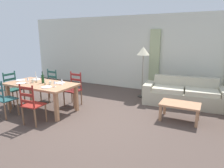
{
  "coord_description": "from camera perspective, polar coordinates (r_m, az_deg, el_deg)",
  "views": [
    {
      "loc": [
        2.57,
        -3.7,
        1.97
      ],
      "look_at": [
        0.31,
        0.74,
        0.75
      ],
      "focal_mm": 31.59,
      "sensor_mm": 36.0,
      "label": 1
    }
  ],
  "objects": [
    {
      "name": "ground_plane",
      "position": [
        4.92,
        -7.26,
        -10.09
      ],
      "size": [
        9.6,
        9.6,
        0.02
      ],
      "primitive_type": "cube",
      "color": "#4C3D36"
    },
    {
      "name": "wall_far",
      "position": [
        7.49,
        6.85,
        8.89
      ],
      "size": [
        9.6,
        0.16,
        2.7
      ],
      "primitive_type": "cube",
      "color": "beige",
      "rests_on": "ground_plane"
    },
    {
      "name": "curtain_panel_left",
      "position": [
        7.15,
        12.13,
        6.44
      ],
      "size": [
        0.35,
        0.08,
        2.2
      ],
      "primitive_type": "cube",
      "color": "#ABB482",
      "rests_on": "ground_plane"
    },
    {
      "name": "dining_table",
      "position": [
        5.55,
        -19.83,
        -0.69
      ],
      "size": [
        1.9,
        0.96,
        0.75
      ],
      "color": "#B47C56",
      "rests_on": "ground_plane"
    },
    {
      "name": "dining_chair_near_left",
      "position": [
        5.51,
        -28.79,
        -3.71
      ],
      "size": [
        0.44,
        0.42,
        0.96
      ],
      "color": "#245051",
      "rests_on": "ground_plane"
    },
    {
      "name": "dining_chair_near_right",
      "position": [
        4.78,
        -22.19,
        -5.49
      ],
      "size": [
        0.45,
        0.43,
        0.96
      ],
      "color": "maroon",
      "rests_on": "ground_plane"
    },
    {
      "name": "dining_chair_far_left",
      "position": [
        6.42,
        -17.57,
        -0.36
      ],
      "size": [
        0.45,
        0.43,
        0.96
      ],
      "color": "#245148",
      "rests_on": "ground_plane"
    },
    {
      "name": "dining_chair_far_right",
      "position": [
        5.8,
        -11.05,
        -1.42
      ],
      "size": [
        0.44,
        0.42,
        0.96
      ],
      "color": "maroon",
      "rests_on": "ground_plane"
    },
    {
      "name": "dining_chair_head_west",
      "position": [
        6.46,
        -26.69,
        -1.11
      ],
      "size": [
        0.42,
        0.44,
        0.96
      ],
      "color": "#215447",
      "rests_on": "ground_plane"
    },
    {
      "name": "dinner_plate_near_left",
      "position": [
        5.71,
        -24.83,
        0.22
      ],
      "size": [
        0.24,
        0.24,
        0.02
      ],
      "primitive_type": "cylinder",
      "color": "white",
      "rests_on": "dining_table"
    },
    {
      "name": "fork_near_left",
      "position": [
        5.83,
        -25.75,
        0.31
      ],
      "size": [
        0.02,
        0.17,
        0.01
      ],
      "primitive_type": "cube",
      "rotation": [
        0.0,
        0.0,
        -0.02
      ],
      "color": "silver",
      "rests_on": "dining_table"
    },
    {
      "name": "dinner_plate_near_right",
      "position": [
        5.05,
        -18.44,
        -0.85
      ],
      "size": [
        0.24,
        0.24,
        0.02
      ],
      "primitive_type": "cylinder",
      "color": "white",
      "rests_on": "dining_table"
    },
    {
      "name": "fork_near_right",
      "position": [
        5.15,
        -19.62,
        -0.72
      ],
      "size": [
        0.02,
        0.17,
        0.01
      ],
      "primitive_type": "cube",
      "rotation": [
        0.0,
        0.0,
        0.02
      ],
      "color": "silver",
      "rests_on": "dining_table"
    },
    {
      "name": "dinner_plate_far_left",
      "position": [
        6.02,
        -21.15,
        1.21
      ],
      "size": [
        0.24,
        0.24,
        0.02
      ],
      "primitive_type": "cylinder",
      "color": "white",
      "rests_on": "dining_table"
    },
    {
      "name": "fork_far_left",
      "position": [
        6.14,
        -22.08,
        1.28
      ],
      "size": [
        0.03,
        0.17,
        0.01
      ],
      "primitive_type": "cube",
      "rotation": [
        0.0,
        0.0,
        0.07
      ],
      "color": "silver",
      "rests_on": "dining_table"
    },
    {
      "name": "dinner_plate_far_right",
      "position": [
        5.4,
        -14.7,
        0.32
      ],
      "size": [
        0.24,
        0.24,
        0.02
      ],
      "primitive_type": "cylinder",
      "color": "white",
      "rests_on": "dining_table"
    },
    {
      "name": "fork_far_right",
      "position": [
        5.5,
        -15.87,
        0.43
      ],
      "size": [
        0.02,
        0.17,
        0.01
      ],
      "primitive_type": "cube",
      "rotation": [
        0.0,
        0.0,
        0.01
      ],
      "color": "silver",
      "rests_on": "dining_table"
    },
    {
      "name": "dinner_plate_head_west",
      "position": [
        6.12,
        -24.95,
        1.03
      ],
      "size": [
        0.24,
        0.24,
        0.02
      ],
      "primitive_type": "cylinder",
      "color": "white",
      "rests_on": "dining_table"
    },
    {
      "name": "fork_head_west",
      "position": [
        6.24,
        -25.8,
        1.1
      ],
      "size": [
        0.03,
        0.17,
        0.01
      ],
      "primitive_type": "cube",
      "rotation": [
        0.0,
        0.0,
        -0.1
      ],
      "color": "silver",
      "rests_on": "dining_table"
    },
    {
      "name": "wine_bottle",
      "position": [
        5.53,
        -19.42,
        1.46
      ],
      "size": [
        0.07,
        0.07,
        0.32
      ],
      "color": "#143819",
      "rests_on": "dining_table"
    },
    {
      "name": "wine_glass_near_left",
      "position": [
        5.66,
        -23.2,
        1.33
      ],
      "size": [
        0.06,
        0.06,
        0.16
      ],
      "color": "white",
      "rests_on": "dining_table"
    },
    {
      "name": "wine_glass_near_right",
      "position": [
        5.02,
        -16.31,
        0.42
      ],
      "size": [
        0.06,
        0.06,
        0.16
      ],
      "color": "white",
      "rests_on": "dining_table"
    },
    {
      "name": "wine_glass_far_left",
      "position": [
        5.82,
        -20.99,
        1.83
      ],
      "size": [
        0.06,
        0.06,
        0.16
      ],
      "color": "white",
      "rests_on": "dining_table"
    },
    {
      "name": "wine_glass_far_right",
      "position": [
        5.2,
        -14.33,
        1.01
      ],
      "size": [
        0.06,
        0.06,
        0.16
      ],
      "color": "white",
      "rests_on": "dining_table"
    },
    {
      "name": "coffee_cup_primary",
      "position": [
        5.31,
        -17.44,
        0.33
      ],
      "size": [
        0.07,
        0.07,
        0.09
      ],
      "primitive_type": "cylinder",
      "color": "beige",
      "rests_on": "dining_table"
    },
    {
      "name": "coffee_cup_secondary",
      "position": [
        5.7,
        -21.96,
        0.84
      ],
      "size": [
        0.07,
        0.07,
        0.09
      ],
      "primitive_type": "cylinder",
      "color": "beige",
      "rests_on": "dining_table"
    },
    {
      "name": "candle_tall",
      "position": [
        5.66,
        -21.08,
        1.26
      ],
      "size": [
        0.05,
        0.05,
        0.29
      ],
      "color": "#998C66",
      "rests_on": "dining_table"
    },
    {
      "name": "candle_short",
      "position": [
        5.36,
        -18.78,
        0.3
      ],
      "size": [
        0.05,
        0.05,
        0.16
      ],
      "color": "#998C66",
      "rests_on": "dining_table"
    },
    {
      "name": "couch",
      "position": [
        6.13,
        20.11,
        -3.0
      ],
      "size": [
        2.35,
        1.04,
        0.8
      ],
      "color": "#B6AE95",
      "rests_on": "ground_plane"
    },
    {
      "name": "coffee_table",
      "position": [
        4.96,
        19.07,
        -6.05
      ],
      "size": [
        0.9,
        0.56,
        0.42
      ],
      "color": "#B47C56",
      "rests_on": "ground_plane"
    },
    {
      "name": "standing_lamp",
      "position": [
        6.39,
        9.04,
        8.54
      ],
      "size": [
        0.4,
        0.4,
        1.64
      ],
      "color": "#332D28",
      "rests_on": "ground_plane"
    }
  ]
}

